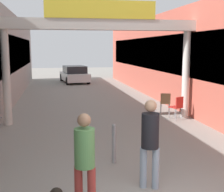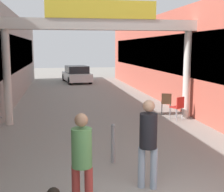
{
  "view_description": "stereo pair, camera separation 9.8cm",
  "coord_description": "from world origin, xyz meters",
  "px_view_note": "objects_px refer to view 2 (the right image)",
  "views": [
    {
      "loc": [
        -1.69,
        -3.95,
        2.73
      ],
      "look_at": [
        0.0,
        5.14,
        1.3
      ],
      "focal_mm": 50.0,
      "sensor_mm": 36.0,
      "label": 1
    },
    {
      "loc": [
        -1.59,
        -3.97,
        2.73
      ],
      "look_at": [
        0.0,
        5.14,
        1.3
      ],
      "focal_mm": 50.0,
      "sensor_mm": 36.0,
      "label": 2
    }
  ],
  "objects_px": {
    "bollard_post_metal": "(113,143)",
    "parked_car_white": "(77,74)",
    "cafe_chair_wood_farther": "(166,102)",
    "pedestrian_with_dog": "(82,156)",
    "cafe_chair_red_nearer": "(178,106)",
    "pedestrian_companion": "(148,138)"
  },
  "relations": [
    {
      "from": "bollard_post_metal",
      "to": "pedestrian_with_dog",
      "type": "bearing_deg",
      "value": -112.83
    },
    {
      "from": "pedestrian_companion",
      "to": "cafe_chair_red_nearer",
      "type": "relative_size",
      "value": 1.97
    },
    {
      "from": "pedestrian_with_dog",
      "to": "pedestrian_companion",
      "type": "bearing_deg",
      "value": 26.81
    },
    {
      "from": "cafe_chair_red_nearer",
      "to": "parked_car_white",
      "type": "height_order",
      "value": "parked_car_white"
    },
    {
      "from": "cafe_chair_wood_farther",
      "to": "bollard_post_metal",
      "type": "bearing_deg",
      "value": -121.96
    },
    {
      "from": "pedestrian_companion",
      "to": "bollard_post_metal",
      "type": "xyz_separation_m",
      "value": [
        -0.43,
        1.47,
        -0.52
      ]
    },
    {
      "from": "pedestrian_with_dog",
      "to": "cafe_chair_red_nearer",
      "type": "height_order",
      "value": "pedestrian_with_dog"
    },
    {
      "from": "pedestrian_with_dog",
      "to": "bollard_post_metal",
      "type": "xyz_separation_m",
      "value": [
        0.9,
        2.14,
        -0.48
      ]
    },
    {
      "from": "cafe_chair_red_nearer",
      "to": "cafe_chair_wood_farther",
      "type": "relative_size",
      "value": 1.0
    },
    {
      "from": "bollard_post_metal",
      "to": "parked_car_white",
      "type": "bearing_deg",
      "value": 89.26
    },
    {
      "from": "pedestrian_companion",
      "to": "parked_car_white",
      "type": "height_order",
      "value": "pedestrian_companion"
    },
    {
      "from": "pedestrian_with_dog",
      "to": "cafe_chair_red_nearer",
      "type": "relative_size",
      "value": 1.9
    },
    {
      "from": "bollard_post_metal",
      "to": "cafe_chair_red_nearer",
      "type": "bearing_deg",
      "value": 51.13
    },
    {
      "from": "bollard_post_metal",
      "to": "cafe_chair_wood_farther",
      "type": "height_order",
      "value": "bollard_post_metal"
    },
    {
      "from": "pedestrian_companion",
      "to": "cafe_chair_wood_farther",
      "type": "relative_size",
      "value": 1.97
    },
    {
      "from": "pedestrian_companion",
      "to": "cafe_chair_red_nearer",
      "type": "distance_m",
      "value": 6.22
    },
    {
      "from": "pedestrian_with_dog",
      "to": "bollard_post_metal",
      "type": "bearing_deg",
      "value": 67.17
    },
    {
      "from": "cafe_chair_red_nearer",
      "to": "parked_car_white",
      "type": "distance_m",
      "value": 14.14
    },
    {
      "from": "bollard_post_metal",
      "to": "parked_car_white",
      "type": "xyz_separation_m",
      "value": [
        0.23,
        17.85,
        0.16
      ]
    },
    {
      "from": "pedestrian_with_dog",
      "to": "cafe_chair_red_nearer",
      "type": "bearing_deg",
      "value": 56.07
    },
    {
      "from": "pedestrian_companion",
      "to": "pedestrian_with_dog",
      "type": "bearing_deg",
      "value": -153.19
    },
    {
      "from": "pedestrian_with_dog",
      "to": "pedestrian_companion",
      "type": "xyz_separation_m",
      "value": [
        1.33,
        0.67,
        0.05
      ]
    }
  ]
}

